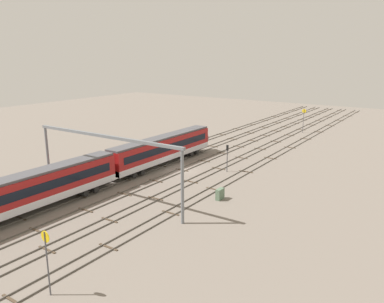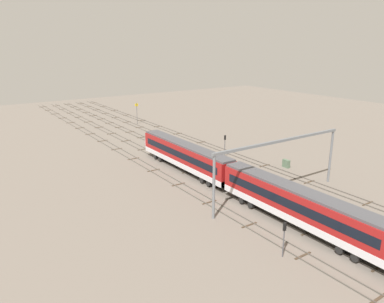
% 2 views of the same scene
% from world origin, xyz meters
% --- Properties ---
extents(ground_plane, '(196.15, 196.15, 0.00)m').
position_xyz_m(ground_plane, '(0.00, 0.00, 0.00)').
color(ground_plane, slate).
extents(track_near_foreground, '(180.15, 2.40, 0.16)m').
position_xyz_m(track_near_foreground, '(0.00, -9.00, 0.07)').
color(track_near_foreground, '#59544C').
rests_on(track_near_foreground, ground).
extents(track_second_near, '(180.15, 2.40, 0.16)m').
position_xyz_m(track_second_near, '(0.00, -4.50, 0.07)').
color(track_second_near, '#59544C').
rests_on(track_second_near, ground).
extents(track_middle, '(180.15, 2.40, 0.16)m').
position_xyz_m(track_middle, '(0.00, 0.00, 0.07)').
color(track_middle, '#59544C').
rests_on(track_middle, ground).
extents(track_with_train, '(180.15, 2.40, 0.16)m').
position_xyz_m(track_with_train, '(0.00, 4.50, 0.07)').
color(track_with_train, '#59544C').
rests_on(track_with_train, ground).
extents(track_far_background, '(180.15, 2.40, 0.16)m').
position_xyz_m(track_far_background, '(0.00, 9.00, 0.07)').
color(track_far_background, '#59544C').
rests_on(track_far_background, ground).
extents(overhead_gantry, '(0.40, 23.91, 8.70)m').
position_xyz_m(overhead_gantry, '(-16.48, -0.14, 6.82)').
color(overhead_gantry, slate).
rests_on(overhead_gantry, ground).
extents(speed_sign_near_foreground, '(0.14, 0.94, 5.76)m').
position_xyz_m(speed_sign_near_foreground, '(41.58, -6.12, 3.72)').
color(speed_sign_near_foreground, '#4C4C51').
rests_on(speed_sign_near_foreground, ground).
extents(signal_light_trackside_approach, '(0.31, 0.32, 4.39)m').
position_xyz_m(signal_light_trackside_approach, '(3.39, -6.44, 2.88)').
color(signal_light_trackside_approach, '#4C4C51').
rests_on(signal_light_trackside_approach, ground).
extents(signal_light_trackside_departure, '(0.31, 0.32, 3.95)m').
position_xyz_m(signal_light_trackside_departure, '(-27.53, 10.88, 2.62)').
color(signal_light_trackside_departure, '#4C4C51').
rests_on(signal_light_trackside_departure, ground).
extents(relay_cabinet, '(1.38, 0.60, 1.44)m').
position_xyz_m(relay_cabinet, '(-7.81, -11.57, 0.72)').
color(relay_cabinet, '#597259').
rests_on(relay_cabinet, ground).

